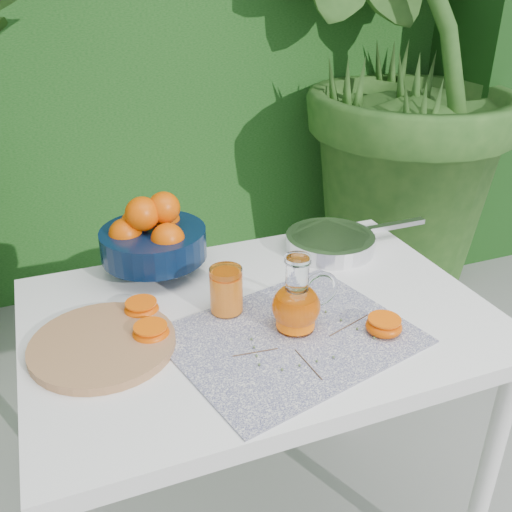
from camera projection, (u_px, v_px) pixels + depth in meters
name	position (u px, v px, depth m)	size (l,w,h in m)	color
hedge_backdrop	(108.00, 18.00, 2.72)	(8.00, 1.65, 2.50)	#154614
potted_plant_right	(390.00, 57.00, 2.45)	(2.14, 2.14, 2.14)	#26511B
white_table	(259.00, 343.00, 1.29)	(1.00, 0.70, 0.75)	white
placemat	(291.00, 337.00, 1.17)	(0.47, 0.37, 0.00)	#0C0D45
cutting_board	(103.00, 344.00, 1.13)	(0.29, 0.29, 0.02)	#A4714A
fruit_bowl	(152.00, 237.00, 1.38)	(0.33, 0.33, 0.20)	black
juice_pitcher	(297.00, 304.00, 1.17)	(0.14, 0.10, 0.17)	white
juice_tumbler	(226.00, 291.00, 1.23)	(0.09, 0.09, 0.10)	white
saute_pan	(331.00, 241.00, 1.51)	(0.41, 0.24, 0.04)	silver
orange_halves	(225.00, 322.00, 1.18)	(0.54, 0.34, 0.04)	#EE6302
thyme_sprigs	(307.00, 345.00, 1.13)	(0.32, 0.20, 0.01)	#513725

